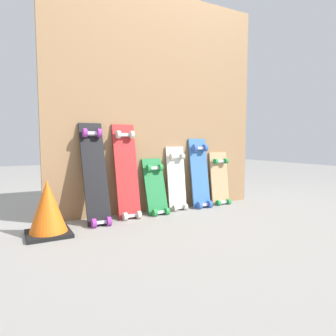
# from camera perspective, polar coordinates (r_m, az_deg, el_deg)

# --- Properties ---
(ground_plane) EXTENTS (12.00, 12.00, 0.00)m
(ground_plane) POSITION_cam_1_polar(r_m,az_deg,el_deg) (2.63, -0.74, -8.15)
(ground_plane) COLOR gray
(plywood_wall_panel) EXTENTS (1.95, 0.04, 1.86)m
(plywood_wall_panel) POSITION_cam_1_polar(r_m,az_deg,el_deg) (2.64, -1.50, 12.23)
(plywood_wall_panel) COLOR #99724C
(plywood_wall_panel) RESTS_ON ground
(skateboard_black) EXTENTS (0.17, 0.30, 0.81)m
(skateboard_black) POSITION_cam_1_polar(r_m,az_deg,el_deg) (2.26, -13.69, -1.74)
(skateboard_black) COLOR black
(skateboard_black) RESTS_ON ground
(skateboard_red) EXTENTS (0.18, 0.22, 0.81)m
(skateboard_red) POSITION_cam_1_polar(r_m,az_deg,el_deg) (2.38, -7.84, -1.35)
(skateboard_red) COLOR #B22626
(skateboard_red) RESTS_ON ground
(skateboard_green) EXTENTS (0.18, 0.22, 0.53)m
(skateboard_green) POSITION_cam_1_polar(r_m,az_deg,el_deg) (2.50, -2.31, -4.28)
(skateboard_green) COLOR #1E7238
(skateboard_green) RESTS_ON ground
(skateboard_white) EXTENTS (0.17, 0.14, 0.62)m
(skateboard_white) POSITION_cam_1_polar(r_m,az_deg,el_deg) (2.64, 1.65, -2.69)
(skateboard_white) COLOR silver
(skateboard_white) RESTS_ON ground
(skateboard_blue) EXTENTS (0.18, 0.18, 0.69)m
(skateboard_blue) POSITION_cam_1_polar(r_m,az_deg,el_deg) (2.75, 6.15, -1.62)
(skateboard_blue) COLOR #386BAD
(skateboard_blue) RESTS_ON ground
(skateboard_natural) EXTENTS (0.20, 0.14, 0.57)m
(skateboard_natural) POSITION_cam_1_polar(r_m,az_deg,el_deg) (2.92, 9.87, -2.59)
(skateboard_natural) COLOR tan
(skateboard_natural) RESTS_ON ground
(traffic_cone) EXTENTS (0.27, 0.27, 0.36)m
(traffic_cone) POSITION_cam_1_polar(r_m,az_deg,el_deg) (2.07, -21.98, -7.17)
(traffic_cone) COLOR black
(traffic_cone) RESTS_ON ground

